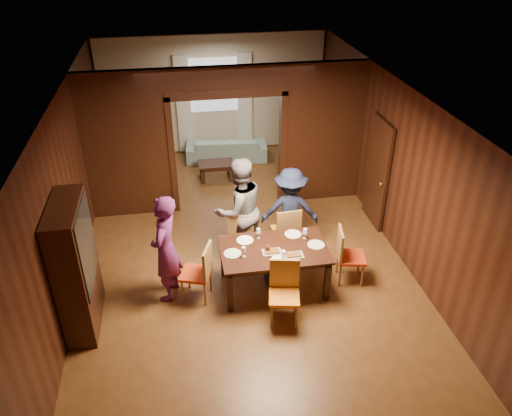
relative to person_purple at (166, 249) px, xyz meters
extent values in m
plane|color=#543017|center=(1.29, 1.10, -0.89)|extent=(9.00, 9.00, 0.00)
cube|color=silver|center=(1.29, 1.10, 2.01)|extent=(5.50, 9.00, 0.02)
cube|color=black|center=(1.29, 5.60, 0.56)|extent=(5.50, 0.02, 2.90)
cube|color=black|center=(-1.46, 1.10, 0.56)|extent=(0.02, 9.00, 2.90)
cube|color=black|center=(4.04, 1.10, 0.56)|extent=(0.02, 9.00, 2.90)
cube|color=black|center=(-0.63, 2.70, 0.31)|extent=(1.65, 0.15, 2.40)
cube|color=black|center=(3.22, 2.70, 0.31)|extent=(1.65, 0.15, 2.40)
cube|color=black|center=(1.29, 2.70, 1.76)|extent=(5.50, 0.15, 0.50)
cube|color=beige|center=(1.29, 5.57, 0.56)|extent=(5.40, 0.04, 2.85)
imported|color=#5C1F5B|center=(0.00, 0.00, 0.00)|extent=(0.61, 0.75, 1.77)
imported|color=#5D5B63|center=(1.25, 0.86, 0.06)|extent=(1.12, 1.01, 1.89)
imported|color=#161B37|center=(2.17, 0.98, -0.10)|extent=(1.10, 0.75, 1.57)
imported|color=#83AAAC|center=(1.49, 4.95, -0.60)|extent=(2.02, 0.94, 0.57)
imported|color=black|center=(1.72, 0.06, -0.08)|extent=(0.37, 0.37, 0.09)
cube|color=black|center=(1.66, -0.09, -0.51)|extent=(1.68, 1.04, 0.76)
cube|color=black|center=(1.14, 3.92, -0.69)|extent=(0.80, 0.50, 0.40)
cube|color=black|center=(-1.24, -0.40, 0.11)|extent=(0.40, 1.20, 2.00)
cube|color=black|center=(3.99, 1.60, 0.16)|extent=(0.06, 0.90, 2.10)
cube|color=silver|center=(1.29, 5.54, 0.81)|extent=(1.20, 0.03, 1.30)
cube|color=white|center=(0.54, 5.50, 0.36)|extent=(0.35, 0.06, 2.40)
cube|color=white|center=(2.04, 5.50, 0.36)|extent=(0.35, 0.06, 2.40)
cylinder|color=silver|center=(1.00, -0.12, -0.12)|extent=(0.27, 0.27, 0.01)
cylinder|color=white|center=(1.25, 0.21, -0.12)|extent=(0.27, 0.27, 0.01)
cylinder|color=white|center=(2.05, 0.25, -0.12)|extent=(0.27, 0.27, 0.01)
cylinder|color=silver|center=(2.33, -0.11, -0.12)|extent=(0.27, 0.27, 0.01)
cylinder|color=white|center=(1.69, -0.40, -0.12)|extent=(0.27, 0.27, 0.01)
cube|color=gray|center=(1.61, -0.19, -0.11)|extent=(0.30, 0.20, 0.04)
cube|color=gray|center=(1.92, -0.33, -0.11)|extent=(0.30, 0.20, 0.04)
cylinder|color=silver|center=(1.75, -0.37, -0.06)|extent=(0.07, 0.07, 0.14)
camera|label=1|loc=(0.32, -6.33, 4.38)|focal=35.00mm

